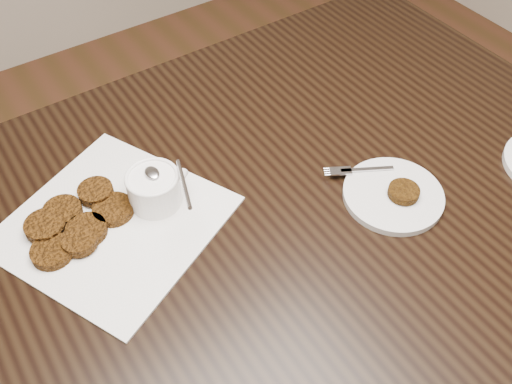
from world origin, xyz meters
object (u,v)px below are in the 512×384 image
at_px(table, 241,335).
at_px(plate_with_patty, 394,193).
at_px(napkin, 114,223).
at_px(sauce_ramekin, 151,176).

relative_size(table, plate_with_patty, 8.68).
distance_m(table, napkin, 0.43).
bearing_deg(table, sauce_ramekin, 123.18).
height_order(sauce_ramekin, plate_with_patty, sauce_ramekin).
bearing_deg(sauce_ramekin, table, -56.82).
distance_m(napkin, plate_with_patty, 0.49).
distance_m(table, plate_with_patty, 0.48).
height_order(napkin, plate_with_patty, plate_with_patty).
relative_size(sauce_ramekin, plate_with_patty, 0.72).
relative_size(table, napkin, 4.74).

